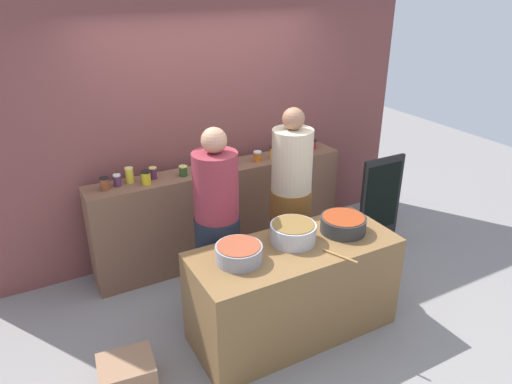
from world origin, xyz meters
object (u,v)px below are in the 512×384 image
at_px(preserve_jar_0, 105,184).
at_px(preserve_jar_7, 232,159).
at_px(preserve_jar_8, 258,156).
at_px(preserve_jar_3, 146,178).
at_px(cooking_pot_left, 239,253).
at_px(preserve_jar_11, 307,148).
at_px(preserve_jar_10, 291,147).
at_px(chalkboard_sign, 381,200).
at_px(bread_crate, 127,375).
at_px(cooking_pot_right, 343,224).
at_px(cook_with_tongs, 218,234).
at_px(preserve_jar_2, 129,175).
at_px(cooking_pot_center, 293,233).
at_px(preserve_jar_4, 153,173).
at_px(cook_in_cap, 291,206).
at_px(preserve_jar_1, 117,180).
at_px(preserve_jar_9, 273,152).
at_px(preserve_jar_6, 217,161).
at_px(preserve_jar_12, 312,144).
at_px(preserve_jar_5, 183,171).
at_px(wooden_spoon, 340,256).

relative_size(preserve_jar_0, preserve_jar_7, 1.03).
height_order(preserve_jar_0, preserve_jar_8, preserve_jar_0).
height_order(preserve_jar_3, cooking_pot_left, preserve_jar_3).
xyz_separation_m(preserve_jar_3, preserve_jar_8, (1.19, 0.03, -0.01)).
distance_m(preserve_jar_11, cooking_pot_left, 1.99).
xyz_separation_m(preserve_jar_0, preserve_jar_10, (2.00, 0.03, 0.01)).
height_order(preserve_jar_3, chalkboard_sign, preserve_jar_3).
xyz_separation_m(preserve_jar_7, bread_crate, (-1.55, -1.36, -0.96)).
relative_size(cooking_pot_right, cook_with_tongs, 0.22).
height_order(preserve_jar_2, preserve_jar_7, preserve_jar_2).
bearing_deg(preserve_jar_7, cooking_pot_center, -94.97).
relative_size(preserve_jar_4, cook_in_cap, 0.07).
bearing_deg(preserve_jar_1, preserve_jar_9, -1.83).
xyz_separation_m(preserve_jar_1, chalkboard_sign, (2.69, -0.61, -0.57)).
distance_m(cook_in_cap, bread_crate, 2.05).
relative_size(cooking_pot_center, chalkboard_sign, 0.36).
bearing_deg(preserve_jar_11, cooking_pot_left, -138.78).
distance_m(preserve_jar_6, cooking_pot_left, 1.48).
bearing_deg(preserve_jar_7, cook_with_tongs, -123.83).
height_order(preserve_jar_2, cooking_pot_left, preserve_jar_2).
relative_size(preserve_jar_3, preserve_jar_4, 1.13).
xyz_separation_m(preserve_jar_3, preserve_jar_7, (0.92, 0.07, -0.01)).
relative_size(preserve_jar_1, preserve_jar_12, 1.14).
relative_size(cook_with_tongs, chalkboard_sign, 1.69).
distance_m(preserve_jar_0, cook_with_tongs, 1.14).
distance_m(preserve_jar_6, cook_with_tongs, 0.98).
distance_m(preserve_jar_7, preserve_jar_11, 0.87).
xyz_separation_m(preserve_jar_5, cook_in_cap, (0.82, -0.65, -0.29)).
height_order(preserve_jar_10, chalkboard_sign, preserve_jar_10).
bearing_deg(wooden_spoon, preserve_jar_9, 76.90).
xyz_separation_m(preserve_jar_1, cooking_pot_right, (1.51, -1.41, -0.18)).
distance_m(preserve_jar_0, cook_in_cap, 1.73).
xyz_separation_m(preserve_jar_3, preserve_jar_6, (0.76, 0.08, -0.01)).
bearing_deg(preserve_jar_7, preserve_jar_12, 0.50).
xyz_separation_m(preserve_jar_1, cooking_pot_center, (1.05, -1.35, -0.17)).
xyz_separation_m(preserve_jar_2, cooking_pot_right, (1.39, -1.43, -0.20)).
bearing_deg(preserve_jar_2, preserve_jar_1, -167.61).
relative_size(preserve_jar_2, bread_crate, 0.37).
distance_m(preserve_jar_3, chalkboard_sign, 2.57).
distance_m(preserve_jar_8, cooking_pot_right, 1.37).
bearing_deg(preserve_jar_5, preserve_jar_3, -176.22).
height_order(preserve_jar_0, bread_crate, preserve_jar_0).
height_order(preserve_jar_1, bread_crate, preserve_jar_1).
distance_m(preserve_jar_1, chalkboard_sign, 2.82).
height_order(preserve_jar_7, wooden_spoon, preserve_jar_7).
distance_m(preserve_jar_0, preserve_jar_2, 0.25).
bearing_deg(preserve_jar_0, preserve_jar_3, -8.13).
relative_size(preserve_jar_0, preserve_jar_5, 1.19).
distance_m(preserve_jar_1, preserve_jar_12, 2.16).
relative_size(preserve_jar_12, cook_with_tongs, 0.06).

